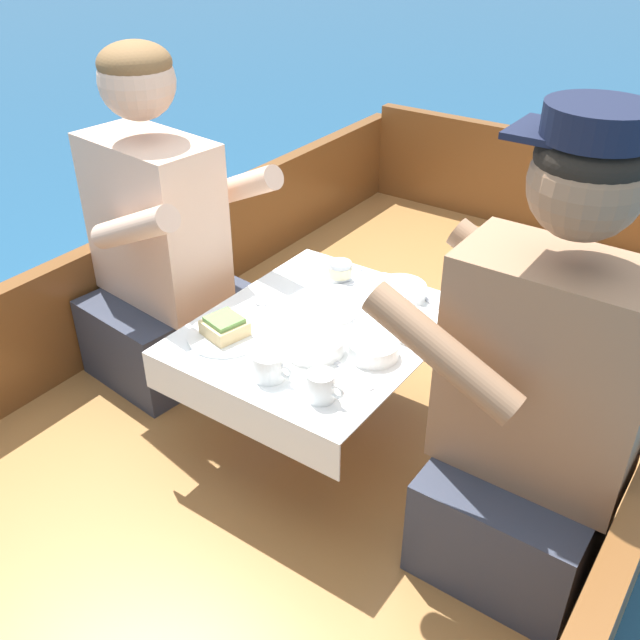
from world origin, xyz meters
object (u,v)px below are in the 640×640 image
Objects in this scene: person_starboard at (538,404)px; coffee_cup_starboard at (322,386)px; tin_can at (340,271)px; person_port at (162,252)px; sandwich at (225,326)px; coffee_cup_port at (269,365)px.

person_starboard reaches higher than coffee_cup_starboard.
tin_can is at bearing 119.29° from coffee_cup_starboard.
person_starboard is at bearing 2.62° from person_port.
coffee_cup_starboard is (0.34, -0.06, 0.00)m from sandwich.
sandwich is 0.21m from coffee_cup_port.
coffee_cup_starboard is (0.76, -0.26, -0.00)m from person_port.
coffee_cup_port is 1.58× the size of tin_can.
sandwich is 0.34m from coffee_cup_starboard.
tin_can is (0.07, 0.42, -0.00)m from sandwich.
coffee_cup_starboard is at bearing 1.21° from coffee_cup_port.
sandwich is (-0.75, -0.13, -0.02)m from person_starboard.
coffee_cup_port is at bearing -18.90° from sandwich.
person_port is at bearing -156.22° from tin_can.
tin_can is at bearing 104.59° from coffee_cup_port.
person_port is at bearing -3.33° from person_starboard.
coffee_cup_port is 1.15× the size of coffee_cup_starboard.
coffee_cup_starboard is at bearing 24.67° from person_starboard.
coffee_cup_port reaches higher than tin_can.
person_port reaches higher than tin_can.
coffee_cup_starboard is at bearing -12.87° from person_port.
person_port is 8.70× the size of sandwich.
tin_can is (0.49, 0.22, -0.01)m from person_port.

